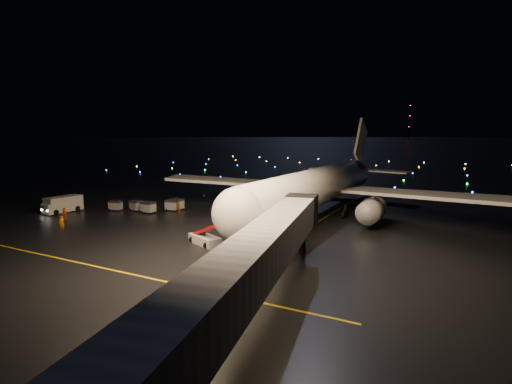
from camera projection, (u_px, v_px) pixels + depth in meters
The scene contains 22 objects.
ground at pixel (420, 149), 311.13m from camera, with size 2000.00×2000.00×0.00m, color black.
lane_centre at pixel (308, 228), 55.56m from camera, with size 0.25×80.00×0.02m, color #D2AB07.
lane_cross at pixel (70, 261), 41.37m from camera, with size 60.00×0.25×0.02m, color #D2AB07.
jet_bridge at pixel (180, 376), 16.42m from camera, with size 14.00×58.00×6.60m, color #96969B, non-canonical shape.
airliner at pixel (325, 165), 64.06m from camera, with size 56.70×53.86×16.06m, color silver, non-canonical shape.
pushback_tug at pixel (223, 267), 36.47m from camera, with size 4.18×2.19×1.99m, color silver.
belt_loader at pixel (205, 231), 47.31m from camera, with size 6.77×1.85×3.28m, color silver, non-canonical shape.
service_truck at pixel (64, 204), 66.31m from camera, with size 2.31×7.30×2.69m, color silver.
crew_a at pixel (62, 223), 54.78m from camera, with size 0.67×0.44×1.83m, color orange.
crew_b at pixel (64, 214), 60.69m from camera, with size 0.89×0.69×1.82m, color orange.
crew_c at pixel (179, 207), 65.80m from camera, with size 1.09×0.46×1.87m, color orange.
safety_cone_0 at pixel (271, 219), 60.14m from camera, with size 0.48×0.48×0.55m, color #FF5713.
safety_cone_1 at pixel (280, 207), 69.33m from camera, with size 0.49×0.49×0.55m, color #FF5713.
safety_cone_2 at pixel (256, 211), 66.17m from camera, with size 0.47×0.47×0.53m, color #FF5713.
safety_cone_3 at pixel (204, 195), 83.06m from camera, with size 0.45×0.45×0.51m, color #FF5713.
radio_mast at pixel (409, 121), 719.79m from camera, with size 1.80×1.80×64.00m, color black.
taxiway_lights at pixel (365, 169), 140.86m from camera, with size 164.00×92.00×0.36m, color black, non-canonical shape.
baggage_cart_0 at pixel (148, 207), 65.67m from camera, with size 2.16×1.51×1.83m, color gray.
baggage_cart_1 at pixel (172, 205), 67.63m from camera, with size 2.13×1.49×1.81m, color gray.
baggage_cart_2 at pixel (177, 204), 68.57m from camera, with size 2.21×1.55×1.88m, color gray.
baggage_cart_3 at pixel (136, 206), 67.57m from camera, with size 2.04×1.43×1.74m, color gray.
baggage_cart_4 at pixel (116, 206), 67.73m from camera, with size 1.97×1.38×1.68m, color gray.
Camera 1 is at (30.49, -36.46, 13.27)m, focal length 28.00 mm.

